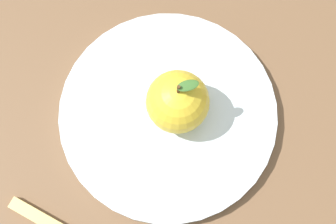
{
  "coord_description": "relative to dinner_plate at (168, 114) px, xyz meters",
  "views": [
    {
      "loc": [
        -0.01,
        -0.13,
        0.59
      ],
      "look_at": [
        0.03,
        0.03,
        0.02
      ],
      "focal_mm": 52.99,
      "sensor_mm": 36.0,
      "label": 1
    }
  ],
  "objects": [
    {
      "name": "dinner_plate",
      "position": [
        0.0,
        0.0,
        0.0
      ],
      "size": [
        0.26,
        0.26,
        0.02
      ],
      "color": "silver",
      "rests_on": "ground_plane"
    },
    {
      "name": "apple",
      "position": [
        0.01,
        -0.0,
        0.04
      ],
      "size": [
        0.07,
        0.07,
        0.09
      ],
      "color": "gold",
      "rests_on": "dinner_plate"
    },
    {
      "name": "ground_plane",
      "position": [
        -0.03,
        -0.03,
        -0.01
      ],
      "size": [
        2.4,
        2.4,
        0.0
      ],
      "primitive_type": "plane",
      "color": "brown"
    }
  ]
}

